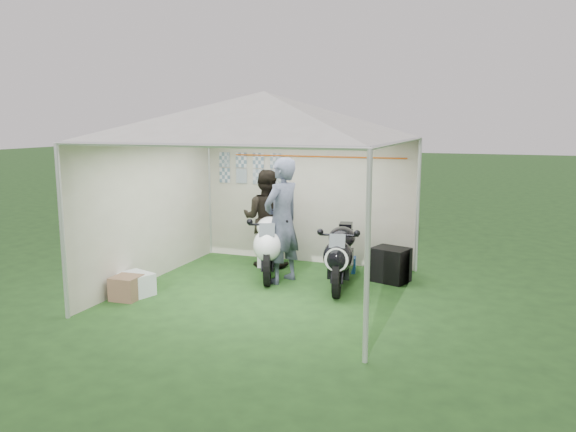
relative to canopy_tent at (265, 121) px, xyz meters
name	(u,v)px	position (x,y,z in m)	size (l,w,h in m)	color
ground	(265,291)	(0.00, -0.03, -2.58)	(80.00, 80.00, 0.00)	#22461C
canopy_tent	(265,121)	(0.00, 0.00, 0.00)	(5.66, 5.66, 3.00)	silver
motorcycle_white	(269,243)	(-0.28, 0.83, -2.02)	(0.93, 1.97, 1.00)	black
motorcycle_black	(341,254)	(1.02, 0.60, -2.04)	(0.63, 1.94, 0.96)	black
paddock_stand	(345,264)	(0.87, 1.48, -2.44)	(0.36, 0.22, 0.27)	blue
person_dark_jacket	(266,218)	(-0.58, 1.39, -1.71)	(0.84, 0.66, 1.74)	black
person_blue_jacket	(282,221)	(0.05, 0.55, -1.57)	(0.73, 0.48, 2.01)	slate
equipment_box	(391,265)	(1.70, 1.18, -2.30)	(0.55, 0.44, 0.55)	black
crate_0	(136,284)	(-1.75, -0.87, -2.41)	(0.50, 0.39, 0.33)	silver
crate_1	(127,288)	(-1.75, -1.09, -2.40)	(0.38, 0.38, 0.34)	#815E46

